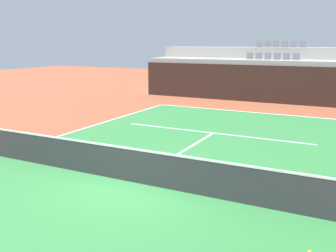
% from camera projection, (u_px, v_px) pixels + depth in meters
% --- Properties ---
extents(ground_plane, '(80.00, 80.00, 0.00)m').
position_uv_depth(ground_plane, '(132.00, 182.00, 10.31)').
color(ground_plane, brown).
extents(court_surface, '(11.00, 24.00, 0.01)m').
position_uv_depth(court_surface, '(132.00, 182.00, 10.31)').
color(court_surface, '#2D7238').
rests_on(court_surface, ground_plane).
extents(baseline_far, '(11.00, 0.10, 0.00)m').
position_uv_depth(baseline_far, '(248.00, 112.00, 20.69)').
color(baseline_far, white).
rests_on(baseline_far, court_surface).
extents(service_line_far, '(8.26, 0.10, 0.00)m').
position_uv_depth(service_line_far, '(213.00, 133.00, 15.87)').
color(service_line_far, white).
rests_on(service_line_far, court_surface).
extents(centre_service_line, '(0.10, 6.40, 0.00)m').
position_uv_depth(centre_service_line, '(181.00, 152.00, 13.09)').
color(centre_service_line, white).
rests_on(centre_service_line, court_surface).
extents(back_wall, '(17.09, 0.30, 2.36)m').
position_uv_depth(back_wall, '(266.00, 84.00, 23.82)').
color(back_wall, black).
rests_on(back_wall, ground_plane).
extents(stands_tier_lower, '(17.09, 2.40, 2.66)m').
position_uv_depth(stands_tier_lower, '(270.00, 80.00, 24.96)').
color(stands_tier_lower, '#9E9E99').
rests_on(stands_tier_lower, ground_plane).
extents(stands_tier_upper, '(17.09, 2.40, 3.43)m').
position_uv_depth(stands_tier_upper, '(278.00, 72.00, 26.96)').
color(stands_tier_upper, '#9E9E99').
rests_on(stands_tier_upper, ground_plane).
extents(seating_row_lower, '(3.46, 0.44, 0.44)m').
position_uv_depth(seating_row_lower, '(272.00, 58.00, 24.72)').
color(seating_row_lower, slate).
rests_on(seating_row_lower, stands_tier_lower).
extents(seating_row_upper, '(3.46, 0.44, 0.44)m').
position_uv_depth(seating_row_upper, '(280.00, 45.00, 26.64)').
color(seating_row_upper, slate).
rests_on(seating_row_upper, stands_tier_upper).
extents(tennis_net, '(11.08, 0.08, 1.07)m').
position_uv_depth(tennis_net, '(131.00, 165.00, 10.20)').
color(tennis_net, black).
rests_on(tennis_net, court_surface).
extents(tennis_ball_0, '(0.07, 0.07, 0.07)m').
position_uv_depth(tennis_ball_0, '(310.00, 252.00, 6.80)').
color(tennis_ball_0, '#CCE033').
rests_on(tennis_ball_0, court_surface).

